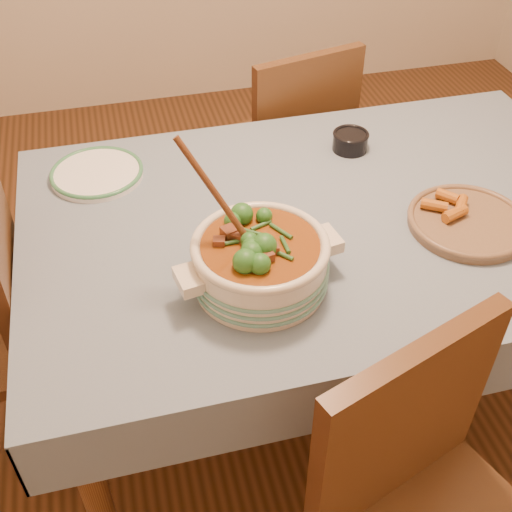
{
  "coord_description": "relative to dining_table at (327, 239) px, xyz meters",
  "views": [
    {
      "loc": [
        -0.54,
        -1.31,
        1.83
      ],
      "look_at": [
        -0.27,
        -0.24,
        0.87
      ],
      "focal_mm": 45.0,
      "sensor_mm": 36.0,
      "label": 1
    }
  ],
  "objects": [
    {
      "name": "condiment_bowl",
      "position": [
        0.17,
        0.3,
        0.12
      ],
      "size": [
        0.14,
        0.14,
        0.06
      ],
      "rotation": [
        0.0,
        0.0,
        0.37
      ],
      "color": "black",
      "rests_on": "dining_table"
    },
    {
      "name": "dining_table",
      "position": [
        0.0,
        0.0,
        0.0
      ],
      "size": [
        1.68,
        1.08,
        0.76
      ],
      "color": "brown",
      "rests_on": "floor"
    },
    {
      "name": "floor",
      "position": [
        0.0,
        0.0,
        -0.66
      ],
      "size": [
        4.5,
        4.5,
        0.0
      ],
      "primitive_type": "plane",
      "color": "#402612",
      "rests_on": "ground"
    },
    {
      "name": "stew_casserole",
      "position": [
        -0.26,
        -0.22,
        0.17
      ],
      "size": [
        0.41,
        0.36,
        0.38
      ],
      "rotation": [
        0.0,
        0.0,
        0.17
      ],
      "color": "beige",
      "rests_on": "dining_table"
    },
    {
      "name": "fried_plate",
      "position": [
        0.34,
        -0.14,
        0.11
      ],
      "size": [
        0.41,
        0.41,
        0.05
      ],
      "rotation": [
        0.0,
        0.0,
        -0.38
      ],
      "color": "brown",
      "rests_on": "dining_table"
    },
    {
      "name": "chair_far",
      "position": [
        0.12,
        0.76,
        -0.15
      ],
      "size": [
        0.52,
        0.52,
        0.92
      ],
      "rotation": [
        0.0,
        0.0,
        3.38
      ],
      "color": "brown",
      "rests_on": "floor"
    },
    {
      "name": "white_plate",
      "position": [
        -0.61,
        0.34,
        0.1
      ],
      "size": [
        0.36,
        0.36,
        0.02
      ],
      "rotation": [
        0.0,
        0.0,
        0.43
      ],
      "color": "white",
      "rests_on": "dining_table"
    }
  ]
}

